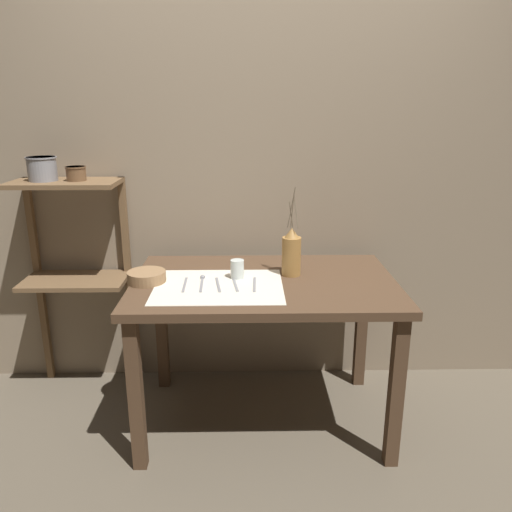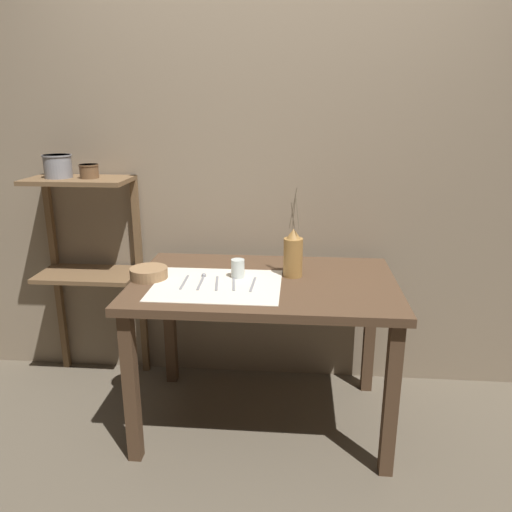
% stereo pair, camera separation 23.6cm
% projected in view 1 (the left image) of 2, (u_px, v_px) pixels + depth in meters
% --- Properties ---
extents(ground_plane, '(12.00, 12.00, 0.00)m').
position_uv_depth(ground_plane, '(264.00, 418.00, 2.62)').
color(ground_plane, brown).
extents(stone_wall_back, '(7.00, 0.06, 2.40)m').
position_uv_depth(stone_wall_back, '(261.00, 177.00, 2.77)').
color(stone_wall_back, gray).
rests_on(stone_wall_back, ground_plane).
extents(wooden_table, '(1.26, 0.81, 0.78)m').
position_uv_depth(wooden_table, '(264.00, 299.00, 2.43)').
color(wooden_table, '#4C3523').
rests_on(wooden_table, ground_plane).
extents(wooden_shelf_unit, '(0.55, 0.30, 1.21)m').
position_uv_depth(wooden_shelf_unit, '(74.00, 248.00, 2.70)').
color(wooden_shelf_unit, brown).
rests_on(wooden_shelf_unit, ground_plane).
extents(linen_cloth, '(0.59, 0.47, 0.00)m').
position_uv_depth(linen_cloth, '(219.00, 286.00, 2.31)').
color(linen_cloth, beige).
rests_on(linen_cloth, wooden_table).
extents(pitcher_with_flowers, '(0.09, 0.09, 0.44)m').
position_uv_depth(pitcher_with_flowers, '(291.00, 253.00, 2.44)').
color(pitcher_with_flowers, olive).
rests_on(pitcher_with_flowers, wooden_table).
extents(wooden_bowl, '(0.18, 0.18, 0.05)m').
position_uv_depth(wooden_bowl, '(147.00, 277.00, 2.36)').
color(wooden_bowl, '#8E6B47').
rests_on(wooden_bowl, wooden_table).
extents(glass_tumbler_near, '(0.07, 0.07, 0.09)m').
position_uv_depth(glass_tumbler_near, '(237.00, 269.00, 2.40)').
color(glass_tumbler_near, silver).
rests_on(glass_tumbler_near, wooden_table).
extents(knife_center, '(0.02, 0.19, 0.00)m').
position_uv_depth(knife_center, '(185.00, 285.00, 2.32)').
color(knife_center, gray).
rests_on(knife_center, wooden_table).
extents(spoon_outer, '(0.02, 0.20, 0.02)m').
position_uv_depth(spoon_outer, '(202.00, 280.00, 2.37)').
color(spoon_outer, gray).
rests_on(spoon_outer, wooden_table).
extents(fork_outer, '(0.04, 0.19, 0.00)m').
position_uv_depth(fork_outer, '(218.00, 285.00, 2.32)').
color(fork_outer, gray).
rests_on(fork_outer, wooden_table).
extents(spoon_inner, '(0.04, 0.20, 0.02)m').
position_uv_depth(spoon_inner, '(234.00, 280.00, 2.38)').
color(spoon_inner, gray).
rests_on(spoon_inner, wooden_table).
extents(fork_inner, '(0.02, 0.19, 0.00)m').
position_uv_depth(fork_inner, '(255.00, 284.00, 2.32)').
color(fork_inner, gray).
rests_on(fork_inner, wooden_table).
extents(metal_pot_large, '(0.15, 0.15, 0.12)m').
position_uv_depth(metal_pot_large, '(42.00, 168.00, 2.54)').
color(metal_pot_large, gray).
rests_on(metal_pot_large, wooden_shelf_unit).
extents(metal_pot_small, '(0.10, 0.10, 0.07)m').
position_uv_depth(metal_pot_small, '(76.00, 173.00, 2.55)').
color(metal_pot_small, brown).
rests_on(metal_pot_small, wooden_shelf_unit).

